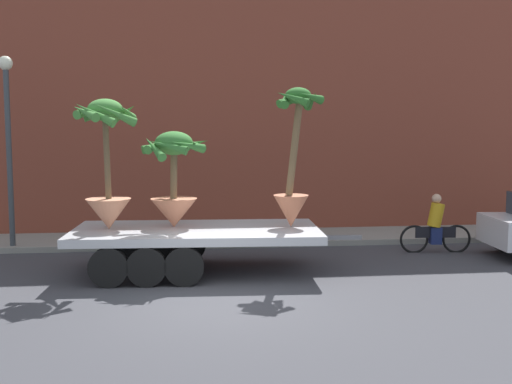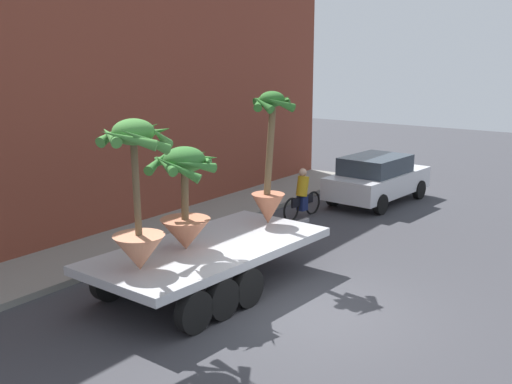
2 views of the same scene
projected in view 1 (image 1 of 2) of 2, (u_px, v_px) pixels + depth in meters
ground_plane at (216, 302)px, 11.21m from camera, size 60.00×60.00×0.00m
sidewalk at (204, 239)px, 17.22m from camera, size 24.00×2.20×0.15m
building_facade at (201, 109)px, 18.52m from camera, size 24.00×1.20×7.48m
flatbed_trailer at (186, 238)px, 13.48m from camera, size 6.44×2.85×0.98m
potted_palm_rear at (107, 167)px, 13.20m from camera, size 1.48×1.47×2.82m
potted_palm_middle at (294, 166)px, 13.54m from camera, size 1.12×1.10×3.08m
potted_palm_front at (174, 180)px, 13.53m from camera, size 1.59×1.58×2.13m
cyclist at (436, 227)px, 15.67m from camera, size 1.84×0.38×1.54m
street_lamp at (8, 126)px, 15.52m from camera, size 0.36×0.36×4.83m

